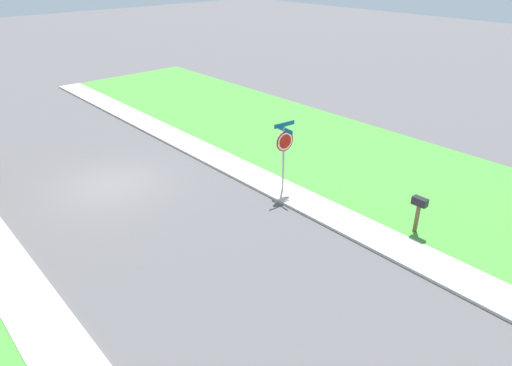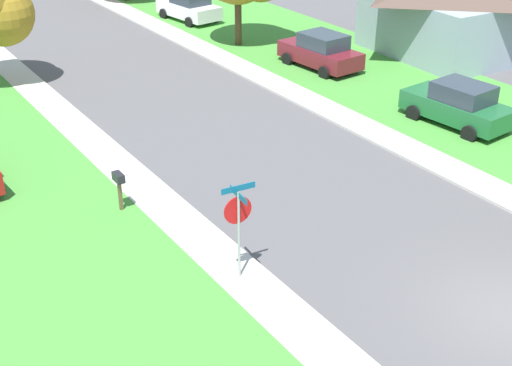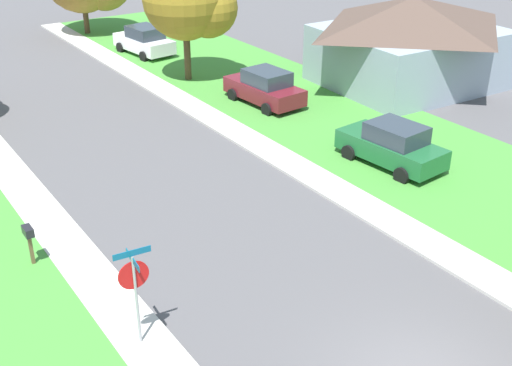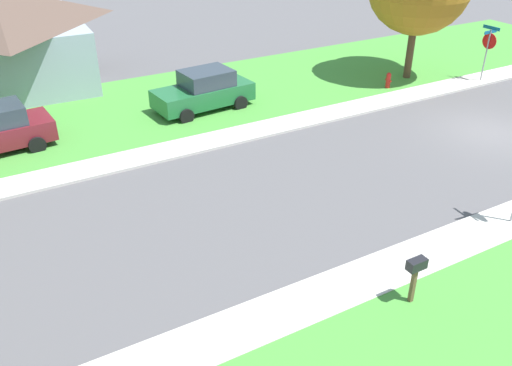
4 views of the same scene
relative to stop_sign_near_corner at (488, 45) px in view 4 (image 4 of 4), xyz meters
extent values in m
plane|color=#565456|center=(-4.48, 4.63, -1.89)|extent=(120.00, 120.00, 0.00)
cube|color=beige|center=(0.22, 16.63, -1.84)|extent=(1.40, 56.00, 0.10)
cube|color=#479338|center=(4.92, 16.63, -1.85)|extent=(8.00, 56.00, 0.08)
cube|color=beige|center=(-9.18, 16.63, -1.84)|extent=(1.40, 56.00, 0.10)
cylinder|color=#9E9EA3|center=(0.00, 0.03, -0.59)|extent=(0.07, 0.07, 2.60)
cylinder|color=red|center=(0.00, -0.02, 0.16)|extent=(0.76, 0.08, 0.76)
cylinder|color=white|center=(0.00, -0.04, 0.16)|extent=(0.67, 0.05, 0.67)
cylinder|color=red|center=(0.00, -0.04, 0.16)|extent=(0.55, 0.04, 0.55)
cube|color=#0F5B84|center=(0.00, 0.03, 0.80)|extent=(0.92, 0.08, 0.16)
cube|color=#0F5B84|center=(0.00, 0.03, 0.61)|extent=(0.08, 0.92, 0.16)
cylinder|color=black|center=(2.54, 20.78, -1.57)|extent=(0.29, 0.66, 0.64)
cylinder|color=black|center=(4.34, 20.91, -1.57)|extent=(0.29, 0.66, 0.64)
cube|color=#1E6033|center=(3.40, 13.64, -1.19)|extent=(2.18, 4.44, 0.76)
cube|color=#2D3842|center=(3.41, 13.44, -0.47)|extent=(1.78, 2.23, 0.68)
cylinder|color=black|center=(2.38, 14.89, -1.57)|extent=(0.30, 0.66, 0.64)
cylinder|color=black|center=(4.17, 15.05, -1.57)|extent=(0.30, 0.66, 0.64)
cylinder|color=black|center=(2.62, 12.24, -1.57)|extent=(0.30, 0.66, 0.64)
cylinder|color=black|center=(4.41, 12.40, -1.57)|extent=(0.30, 0.66, 0.64)
cylinder|color=#4C3823|center=(2.22, 2.88, -0.39)|extent=(0.36, 0.36, 2.99)
cube|color=#93A3B2|center=(11.40, 20.52, -0.39)|extent=(8.71, 7.56, 3.00)
cylinder|color=red|center=(1.48, 4.79, -1.54)|extent=(0.22, 0.22, 0.70)
sphere|color=red|center=(1.48, 4.79, -1.17)|extent=(0.22, 0.22, 0.22)
cylinder|color=red|center=(1.34, 4.79, -1.44)|extent=(0.10, 0.08, 0.08)
cylinder|color=red|center=(1.62, 4.79, -1.44)|extent=(0.10, 0.08, 0.08)
cube|color=brown|center=(-10.36, 14.50, -1.36)|extent=(0.10, 0.10, 1.05)
cube|color=black|center=(-10.36, 14.50, -0.71)|extent=(0.24, 0.48, 0.26)
camera|label=1|loc=(1.90, 20.46, 6.31)|focal=32.00mm
camera|label=2|loc=(-17.20, -3.32, 8.76)|focal=49.04mm
camera|label=3|loc=(-14.03, -2.61, 8.98)|focal=45.72mm
camera|label=4|loc=(-17.14, 22.56, 7.04)|focal=37.85mm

